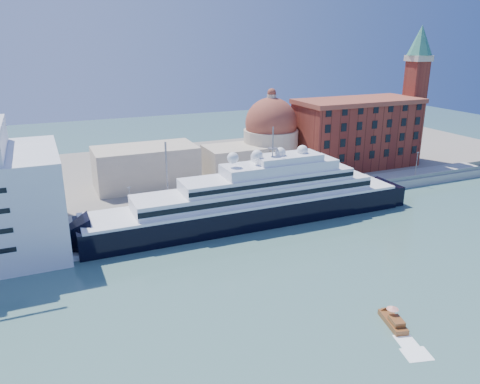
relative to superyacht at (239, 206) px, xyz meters
name	(u,v)px	position (x,y,z in m)	size (l,w,h in m)	color
ground	(301,258)	(4.46, -23.00, -4.87)	(400.00, 400.00, 0.00)	#365E5C
quay	(238,203)	(4.46, 11.00, -3.62)	(180.00, 10.00, 2.50)	gray
land	(193,168)	(4.46, 52.00, -3.87)	(260.00, 72.00, 2.00)	slate
quay_fence	(245,202)	(4.46, 6.50, -1.77)	(180.00, 0.10, 1.20)	slate
superyacht	(239,206)	(0.00, 0.00, 0.00)	(94.44, 13.09, 28.23)	black
service_barge	(80,254)	(-38.89, -3.72, -4.20)	(10.40, 3.67, 2.32)	white
water_taxi	(394,321)	(5.76, -50.28, -4.11)	(3.82, 7.02, 3.17)	brown
warehouse	(356,133)	(56.46, 29.00, 8.92)	(43.00, 19.00, 23.25)	maroon
campanile	(416,85)	(80.46, 29.00, 23.88)	(8.40, 8.40, 47.00)	maroon
church	(227,149)	(10.84, 34.72, 6.04)	(66.00, 18.00, 25.50)	beige
lamp_posts	(196,181)	(-8.21, 9.27, 4.97)	(120.80, 2.40, 18.00)	slate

